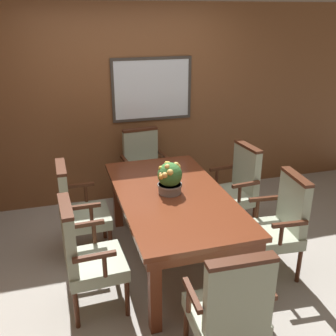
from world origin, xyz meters
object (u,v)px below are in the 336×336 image
at_px(chair_right_near, 280,222).
at_px(potted_plant, 170,178).
at_px(dining_table, 172,202).
at_px(chair_left_far, 77,207).
at_px(chair_head_near, 230,308).
at_px(chair_head_far, 144,166).
at_px(chair_right_far, 236,185).
at_px(chair_left_near, 85,254).

xyz_separation_m(chair_right_near, potted_plant, (-0.93, 0.45, 0.37)).
height_order(dining_table, potted_plant, potted_plant).
height_order(dining_table, chair_right_near, chair_right_near).
height_order(dining_table, chair_left_far, chair_left_far).
xyz_separation_m(dining_table, chair_left_far, (-0.87, 0.40, -0.13)).
bearing_deg(chair_left_far, chair_right_near, -115.68).
relative_size(chair_head_near, chair_left_far, 1.00).
bearing_deg(potted_plant, chair_head_far, 88.14).
bearing_deg(chair_head_far, potted_plant, -97.55).
distance_m(chair_right_far, chair_right_near, 0.86).
bearing_deg(chair_right_near, chair_left_near, -84.98).
bearing_deg(dining_table, chair_right_far, 26.47).
bearing_deg(chair_head_far, chair_right_far, -51.06).
height_order(chair_right_far, potted_plant, potted_plant).
height_order(chair_head_far, chair_head_near, same).
height_order(chair_head_near, potted_plant, potted_plant).
distance_m(chair_head_near, potted_plant, 1.41).
xyz_separation_m(chair_head_near, chair_left_far, (-0.86, 1.74, 0.00)).
bearing_deg(chair_head_near, chair_head_far, -88.50).
height_order(chair_right_near, potted_plant, potted_plant).
xyz_separation_m(chair_head_near, potted_plant, (-0.01, 1.36, 0.37)).
height_order(chair_head_far, chair_left_far, same).
bearing_deg(potted_plant, dining_table, -48.17).
distance_m(dining_table, potted_plant, 0.25).
xyz_separation_m(dining_table, potted_plant, (-0.02, 0.02, 0.24)).
bearing_deg(chair_left_near, chair_right_near, -92.33).
height_order(chair_left_near, chair_right_near, same).
height_order(dining_table, chair_head_far, chair_head_far).
distance_m(dining_table, chair_head_far, 1.32).
bearing_deg(dining_table, chair_left_near, -153.30).
xyz_separation_m(chair_left_far, potted_plant, (0.85, -0.38, 0.37)).
distance_m(chair_head_far, potted_plant, 1.34).
relative_size(chair_left_near, chair_head_far, 1.00).
xyz_separation_m(chair_left_near, chair_head_far, (0.89, 1.75, 0.00)).
bearing_deg(chair_head_far, chair_left_far, -140.02).
relative_size(chair_head_far, chair_right_near, 1.00).
distance_m(chair_left_near, potted_plant, 1.03).
bearing_deg(chair_left_far, potted_plant, -114.80).
bearing_deg(potted_plant, chair_head_near, -89.60).
height_order(chair_head_far, chair_right_near, same).
bearing_deg(chair_right_far, dining_table, -68.93).
distance_m(chair_head_far, chair_head_near, 2.65).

